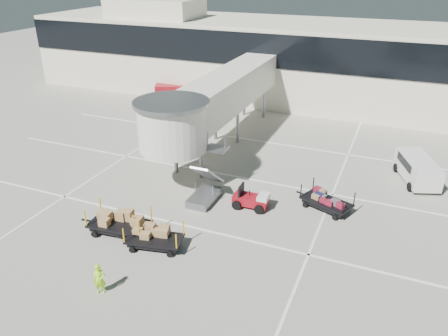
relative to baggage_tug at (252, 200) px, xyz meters
The scene contains 11 objects.
ground 5.71m from the baggage_tug, 106.62° to the right, with size 140.00×140.00×0.00m, color #B5B2A2.
lane_markings 4.54m from the baggage_tug, 120.58° to the left, with size 40.00×30.00×0.02m.
terminal 24.83m from the baggage_tug, 94.62° to the left, with size 64.00×12.11×15.20m.
jet_bridge 9.59m from the baggage_tug, 129.41° to the left, with size 5.70×20.40×6.03m.
baggage_tug is the anchor object (origin of this frame).
suitcase_cart 4.52m from the baggage_tug, 19.92° to the left, with size 3.75×2.51×1.46m.
box_cart_near 7.00m from the baggage_tug, 120.26° to the right, with size 3.73×2.04×1.43m.
box_cart_far 8.04m from the baggage_tug, 136.45° to the right, with size 4.20×1.98×1.62m.
ground_worker 10.69m from the baggage_tug, 110.99° to the right, with size 0.57×0.37×1.56m, color #9BE818.
minivan 12.13m from the baggage_tug, 40.13° to the left, with size 3.22×4.76×1.68m.
belt_loader 24.08m from the baggage_tug, 129.57° to the left, with size 4.79×3.33×2.17m.
Camera 1 is at (9.07, -16.82, 13.92)m, focal length 35.00 mm.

